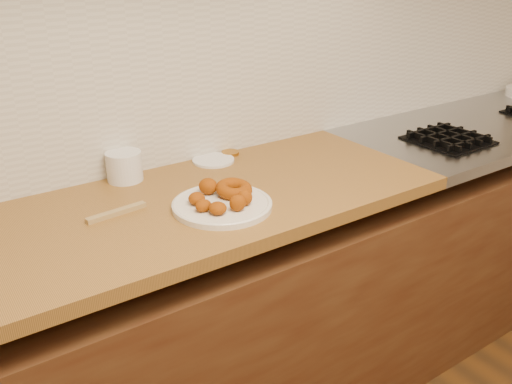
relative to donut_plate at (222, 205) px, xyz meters
The scene contains 13 objects.
wall_back 0.64m from the donut_plate, 63.58° to the left, with size 4.00×0.02×2.70m, color tan.
base_cabinet 0.57m from the donut_plate, 25.98° to the left, with size 3.60×0.60×0.77m, color #4E3219.
butcher_block 0.46m from the donut_plate, 167.50° to the left, with size 2.30×0.62×0.04m, color #915F28.
stovetop 1.36m from the donut_plate, ahead, with size 1.30×0.62×0.04m, color #9EA0A5.
backsplash 0.53m from the donut_plate, 62.89° to the left, with size 3.60×0.02×0.60m, color beige.
burner_grates 1.33m from the donut_plate, ahead, with size 0.91×0.26×0.03m.
donut_plate is the anchor object (origin of this frame).
ring_donut 0.07m from the donut_plate, 25.17° to the left, with size 0.11×0.11×0.04m, color #863F00.
fried_dough_chunks 0.03m from the donut_plate, 166.87° to the right, with size 0.16×0.20×0.05m.
plastic_tub 0.37m from the donut_plate, 112.78° to the left, with size 0.11×0.11×0.09m, color silver.
tub_lid 0.37m from the donut_plate, 63.53° to the left, with size 0.14×0.14×0.01m, color white.
brass_jar_lid 0.44m from the donut_plate, 55.05° to the left, with size 0.06×0.06×0.01m, color #B87F2B.
wooden_utensil 0.29m from the donut_plate, 154.37° to the left, with size 0.17×0.02×0.01m, color #9B7E49.
Camera 1 is at (-0.89, 0.42, 1.55)m, focal length 38.00 mm.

